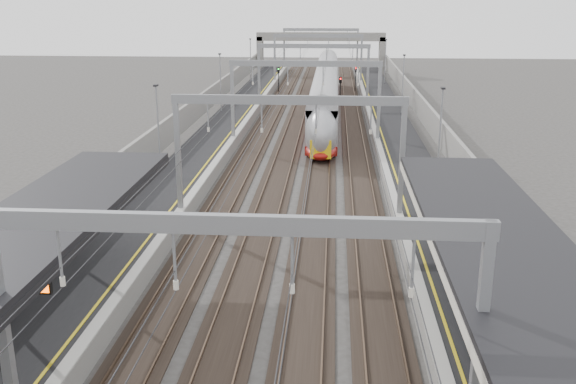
# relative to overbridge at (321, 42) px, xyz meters

# --- Properties ---
(platform_left) EXTENTS (4.00, 120.00, 1.00)m
(platform_left) POSITION_rel_overbridge_xyz_m (-8.00, -55.00, -4.81)
(platform_left) COLOR black
(platform_left) RESTS_ON ground
(platform_right) EXTENTS (4.00, 120.00, 1.00)m
(platform_right) POSITION_rel_overbridge_xyz_m (8.00, -55.00, -4.81)
(platform_right) COLOR black
(platform_right) RESTS_ON ground
(tracks) EXTENTS (11.40, 140.00, 0.20)m
(tracks) POSITION_rel_overbridge_xyz_m (0.00, -55.00, -5.26)
(tracks) COLOR black
(tracks) RESTS_ON ground
(overhead_line) EXTENTS (13.00, 140.00, 6.60)m
(overhead_line) POSITION_rel_overbridge_xyz_m (0.00, -48.38, 0.83)
(overhead_line) COLOR gray
(overhead_line) RESTS_ON platform_left
(canopy_right) EXTENTS (4.40, 30.00, 4.24)m
(canopy_right) POSITION_rel_overbridge_xyz_m (8.03, -97.01, -0.22)
(canopy_right) COLOR black
(canopy_right) RESTS_ON platform_right
(overbridge) EXTENTS (22.00, 2.20, 6.90)m
(overbridge) POSITION_rel_overbridge_xyz_m (0.00, 0.00, 0.00)
(overbridge) COLOR gray
(overbridge) RESTS_ON ground
(wall_left) EXTENTS (0.30, 120.00, 3.20)m
(wall_left) POSITION_rel_overbridge_xyz_m (-11.20, -55.00, -3.71)
(wall_left) COLOR gray
(wall_left) RESTS_ON ground
(wall_right) EXTENTS (0.30, 120.00, 3.20)m
(wall_right) POSITION_rel_overbridge_xyz_m (11.20, -55.00, -3.71)
(wall_right) COLOR gray
(wall_right) RESTS_ON ground
(train) EXTENTS (2.66, 48.49, 4.21)m
(train) POSITION_rel_overbridge_xyz_m (1.50, -41.28, -3.24)
(train) COLOR #9A130E
(train) RESTS_ON ground
(bench) EXTENTS (1.14, 1.85, 0.93)m
(bench) POSITION_rel_overbridge_xyz_m (8.85, -91.18, -3.75)
(bench) COLOR black
(bench) RESTS_ON platform_right
(signal_green) EXTENTS (0.32, 0.32, 3.48)m
(signal_green) POSITION_rel_overbridge_xyz_m (-5.20, -24.25, -2.89)
(signal_green) COLOR black
(signal_green) RESTS_ON ground
(signal_red_near) EXTENTS (0.32, 0.32, 3.48)m
(signal_red_near) POSITION_rel_overbridge_xyz_m (3.20, -34.47, -2.89)
(signal_red_near) COLOR black
(signal_red_near) RESTS_ON ground
(signal_red_far) EXTENTS (0.32, 0.32, 3.48)m
(signal_red_far) POSITION_rel_overbridge_xyz_m (5.40, -22.14, -2.89)
(signal_red_far) COLOR black
(signal_red_far) RESTS_ON ground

